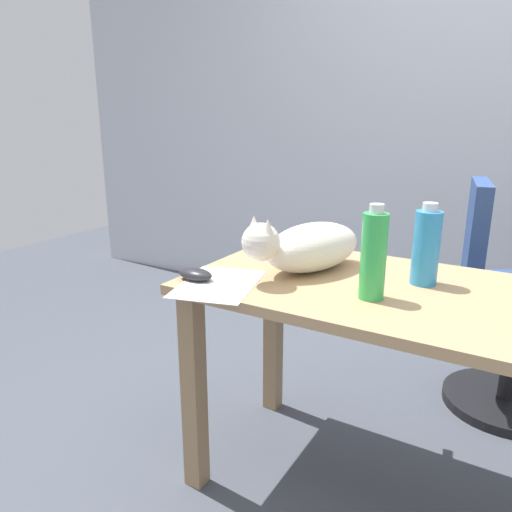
% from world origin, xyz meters
% --- Properties ---
extents(desk, '(1.57, 0.64, 0.70)m').
position_xyz_m(desk, '(0.00, 0.00, 0.60)').
color(desk, tan).
rests_on(desk, ground_plane).
extents(office_chair, '(0.49, 0.48, 0.93)m').
position_xyz_m(office_chair, '(0.06, 0.75, 0.40)').
color(office_chair, black).
rests_on(office_chair, ground_plane).
extents(cat, '(0.30, 0.58, 0.20)m').
position_xyz_m(cat, '(-0.47, 0.02, 0.78)').
color(cat, silver).
rests_on(cat, desk).
extents(computer_mouse, '(0.11, 0.06, 0.04)m').
position_xyz_m(computer_mouse, '(-0.72, -0.23, 0.72)').
color(computer_mouse, '#232328').
rests_on(computer_mouse, desk).
extents(paper_sheet, '(0.28, 0.34, 0.00)m').
position_xyz_m(paper_sheet, '(-0.64, -0.23, 0.70)').
color(paper_sheet, white).
rests_on(paper_sheet, desk).
extents(water_bottle, '(0.08, 0.08, 0.24)m').
position_xyz_m(water_bottle, '(-0.14, 0.08, 0.81)').
color(water_bottle, '#2D8CD1').
rests_on(water_bottle, desk).
extents(spray_bottle, '(0.07, 0.07, 0.25)m').
position_xyz_m(spray_bottle, '(-0.23, -0.11, 0.82)').
color(spray_bottle, green).
rests_on(spray_bottle, desk).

